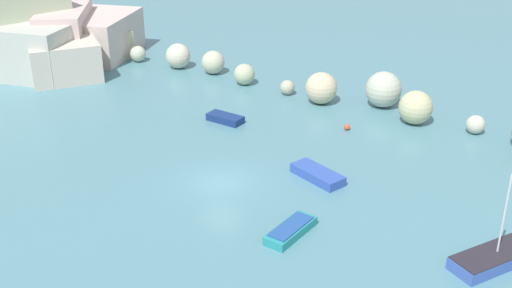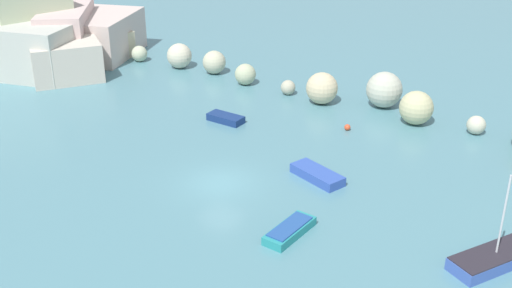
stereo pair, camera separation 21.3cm
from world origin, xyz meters
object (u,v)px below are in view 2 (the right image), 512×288
at_px(channel_buoy, 347,127).
at_px(moored_boat_4, 290,230).
at_px(moored_boat_3, 495,258).
at_px(moored_boat_0, 226,118).
at_px(moored_boat_1, 317,175).

xyz_separation_m(channel_buoy, moored_boat_4, (3.13, -14.09, 0.04)).
height_order(moored_boat_3, moored_boat_4, moored_boat_3).
relative_size(channel_buoy, moored_boat_4, 0.13).
bearing_deg(moored_boat_3, moored_boat_0, -80.30).
bearing_deg(moored_boat_4, moored_boat_3, -68.20).
bearing_deg(moored_boat_1, channel_buoy, 120.77).
bearing_deg(moored_boat_3, moored_boat_4, -42.88).
xyz_separation_m(moored_boat_0, moored_boat_1, (9.84, -4.48, 0.03)).
bearing_deg(moored_boat_0, moored_boat_4, 139.13).
relative_size(channel_buoy, moored_boat_0, 0.16).
bearing_deg(moored_boat_4, channel_buoy, 17.03).
height_order(moored_boat_1, moored_boat_4, moored_boat_1).
bearing_deg(channel_buoy, moored_boat_0, -158.24).
bearing_deg(moored_boat_3, channel_buoy, -100.91).
bearing_deg(moored_boat_1, moored_boat_4, -56.27).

